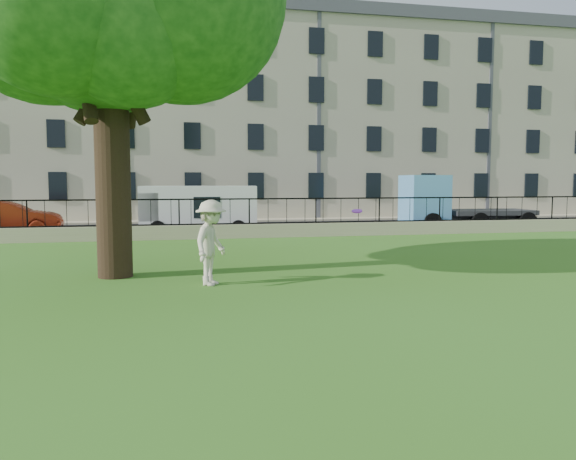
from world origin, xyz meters
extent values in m
plane|color=#396D1A|center=(0.00, 0.00, 0.00)|extent=(120.00, 120.00, 0.00)
cube|color=tan|center=(0.00, 12.00, 0.30)|extent=(50.00, 0.40, 0.60)
cube|color=black|center=(0.00, 12.00, 0.63)|extent=(50.00, 0.05, 0.06)
cube|color=black|center=(0.00, 12.00, 1.70)|extent=(50.00, 0.05, 0.06)
cube|color=black|center=(0.00, 16.70, 0.01)|extent=(60.00, 9.00, 0.01)
cube|color=tan|center=(0.00, 21.90, 0.06)|extent=(60.00, 1.40, 0.12)
cube|color=beige|center=(0.00, 27.60, 6.50)|extent=(56.00, 10.00, 13.00)
cube|color=#4C4C54|center=(0.00, 27.60, 13.40)|extent=(56.40, 10.40, 0.80)
cylinder|color=black|center=(-4.82, 2.81, 2.42)|extent=(0.88, 0.88, 4.83)
imported|color=beige|center=(-2.47, 1.13, 1.02)|extent=(1.28, 1.51, 2.03)
cylinder|color=#9F27E0|center=(1.30, 1.55, 1.70)|extent=(0.33, 0.32, 0.12)
imported|color=#9D2913|center=(-10.63, 15.40, 0.78)|extent=(4.82, 2.01, 1.55)
cube|color=silver|center=(-2.00, 14.47, 1.12)|extent=(5.54, 2.71, 2.24)
cube|color=#60A7E1|center=(11.73, 14.40, 1.38)|extent=(6.72, 2.72, 2.77)
camera|label=1|loc=(-3.46, -12.18, 2.47)|focal=35.00mm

